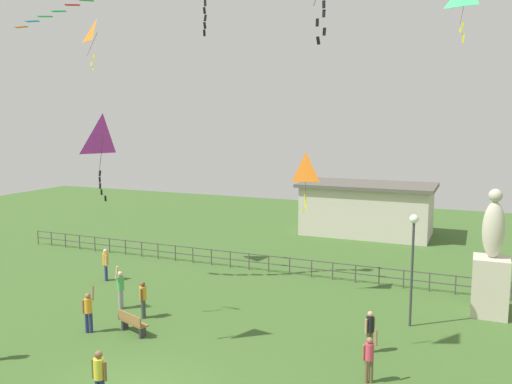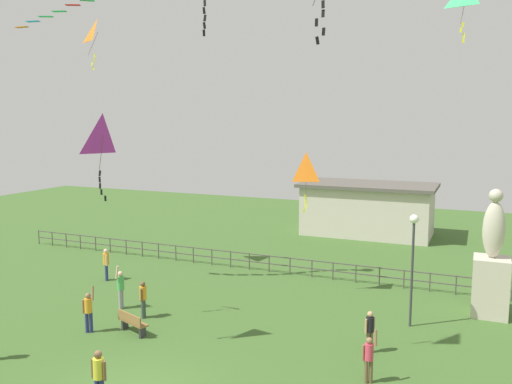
{
  "view_description": "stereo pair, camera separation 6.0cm",
  "coord_description": "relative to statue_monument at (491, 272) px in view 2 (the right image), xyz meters",
  "views": [
    {
      "loc": [
        9.26,
        -12.12,
        8.26
      ],
      "look_at": [
        1.16,
        6.83,
        5.48
      ],
      "focal_mm": 36.77,
      "sensor_mm": 36.0,
      "label": 1
    },
    {
      "loc": [
        9.32,
        -12.1,
        8.26
      ],
      "look_at": [
        1.16,
        6.83,
        5.48
      ],
      "focal_mm": 36.77,
      "sensor_mm": 36.0,
      "label": 2
    }
  ],
  "objects": [
    {
      "name": "pavilion_building",
      "position": [
        -8.13,
        14.31,
        -0.02
      ],
      "size": [
        9.62,
        5.28,
        3.77
      ],
      "color": "beige",
      "rests_on": "ground_plane"
    },
    {
      "name": "person_4",
      "position": [
        -13.46,
        -6.11,
        -1.02
      ],
      "size": [
        0.29,
        0.47,
        1.58
      ],
      "color": "#3F4C47",
      "rests_on": "ground_plane"
    },
    {
      "name": "kite_1",
      "position": [
        -8.24,
        -0.2,
        4.1
      ],
      "size": [
        1.06,
        0.99,
        2.79
      ],
      "color": "orange"
    },
    {
      "name": "person_2",
      "position": [
        -18.36,
        -2.47,
        -0.96
      ],
      "size": [
        0.39,
        0.39,
        1.68
      ],
      "color": "navy",
      "rests_on": "ground_plane"
    },
    {
      "name": "kite_0",
      "position": [
        -19.78,
        -0.7,
        11.01
      ],
      "size": [
        1.31,
        1.11,
        2.65
      ],
      "color": "orange"
    },
    {
      "name": "lamppost",
      "position": [
        -2.96,
        -2.59,
        1.41
      ],
      "size": [
        0.36,
        0.36,
        4.61
      ],
      "color": "#38383D",
      "rests_on": "ground_plane"
    },
    {
      "name": "person_6",
      "position": [
        -3.59,
        -7.93,
        -1.04
      ],
      "size": [
        0.47,
        0.28,
        1.77
      ],
      "color": "brown",
      "rests_on": "ground_plane"
    },
    {
      "name": "park_bench",
      "position": [
        -12.89,
        -7.67,
        -1.46
      ],
      "size": [
        1.55,
        0.89,
        0.85
      ],
      "color": "olive",
      "rests_on": "ground_plane"
    },
    {
      "name": "waterfront_railing",
      "position": [
        -10.37,
        2.31,
        -1.31
      ],
      "size": [
        36.0,
        0.06,
        0.95
      ],
      "color": "#4C4742",
      "rests_on": "ground_plane"
    },
    {
      "name": "person_3",
      "position": [
        -14.51,
        -8.26,
        -0.98
      ],
      "size": [
        0.51,
        0.33,
        1.88
      ],
      "color": "navy",
      "rests_on": "ground_plane"
    },
    {
      "name": "person_0",
      "position": [
        -10.5,
        -12.44,
        -0.94
      ],
      "size": [
        0.52,
        0.32,
        1.72
      ],
      "color": "navy",
      "rests_on": "ground_plane"
    },
    {
      "name": "person_7",
      "position": [
        -3.99,
        -5.71,
        -1.04
      ],
      "size": [
        0.31,
        0.4,
        1.54
      ],
      "color": "brown",
      "rests_on": "ground_plane"
    },
    {
      "name": "kite_5",
      "position": [
        -12.5,
        -9.41,
        5.81
      ],
      "size": [
        0.78,
        1.08,
        3.01
      ],
      "color": "#B22DB2"
    },
    {
      "name": "statue_monument",
      "position": [
        0.0,
        0.0,
        0.0
      ],
      "size": [
        1.46,
        1.46,
        5.48
      ],
      "color": "beige",
      "rests_on": "ground_plane"
    },
    {
      "name": "person_1",
      "position": [
        -15.04,
        -5.57,
        -0.93
      ],
      "size": [
        0.31,
        0.53,
        2.0
      ],
      "color": "#99999E",
      "rests_on": "ground_plane"
    }
  ]
}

